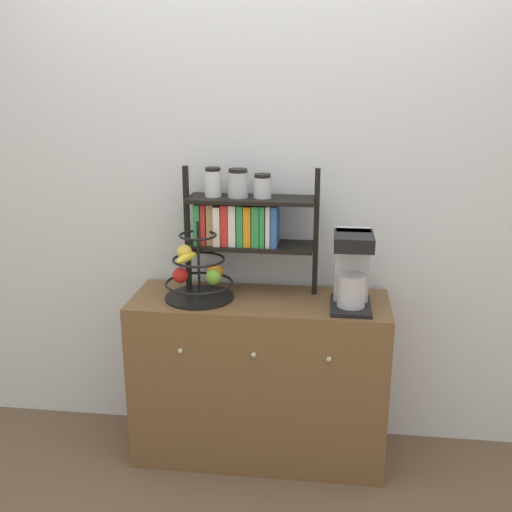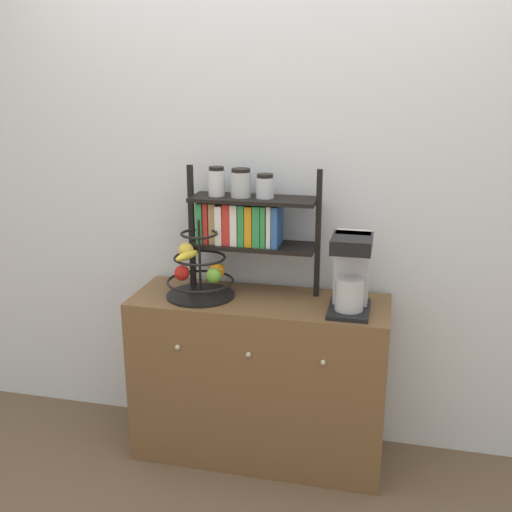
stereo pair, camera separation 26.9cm
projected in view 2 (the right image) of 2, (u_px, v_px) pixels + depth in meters
ground_plane at (249, 477)px, 2.78m from camera, size 12.00×12.00×0.00m
wall_back at (271, 184)px, 2.85m from camera, size 7.00×0.05×2.60m
sideboard at (259, 378)px, 2.87m from camera, size 1.19×0.44×0.81m
coffee_maker at (351, 272)px, 2.59m from camera, size 0.18×0.26×0.34m
fruit_stand at (200, 272)px, 2.76m from camera, size 0.32×0.32×0.36m
shelf_hutch at (244, 217)px, 2.77m from camera, size 0.63×0.20×0.59m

